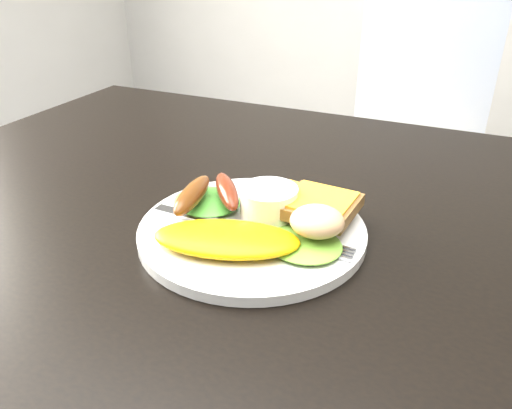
{
  "coord_description": "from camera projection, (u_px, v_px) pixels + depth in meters",
  "views": [
    {
      "loc": [
        0.12,
        -0.45,
        1.03
      ],
      "look_at": [
        -0.07,
        -0.03,
        0.78
      ],
      "focal_mm": 35.0,
      "sensor_mm": 36.0,
      "label": 1
    }
  ],
  "objects": [
    {
      "name": "ramekin",
      "position": [
        269.0,
        203.0,
        0.53
      ],
      "size": [
        0.07,
        0.07,
        0.04
      ],
      "primitive_type": "cylinder",
      "rotation": [
        0.0,
        0.0,
        0.09
      ],
      "color": "white",
      "rests_on": "plate"
    },
    {
      "name": "sausage_b",
      "position": [
        227.0,
        191.0,
        0.55
      ],
      "size": [
        0.07,
        0.08,
        0.02
      ],
      "primitive_type": "ellipsoid",
      "rotation": [
        0.0,
        0.0,
        0.64
      ],
      "color": "#603116",
      "rests_on": "lettuce_left"
    },
    {
      "name": "plate",
      "position": [
        252.0,
        230.0,
        0.52
      ],
      "size": [
        0.24,
        0.24,
        0.01
      ],
      "primitive_type": "cylinder",
      "color": "white",
      "rests_on": "dining_table"
    },
    {
      "name": "fork",
      "position": [
        222.0,
        224.0,
        0.52
      ],
      "size": [
        0.16,
        0.02,
        0.0
      ],
      "primitive_type": "cube",
      "rotation": [
        0.0,
        0.0,
        -0.03
      ],
      "color": "#ADAFB7",
      "rests_on": "plate"
    },
    {
      "name": "omelette",
      "position": [
        227.0,
        239.0,
        0.48
      ],
      "size": [
        0.16,
        0.11,
        0.02
      ],
      "primitive_type": "ellipsoid",
      "rotation": [
        0.0,
        0.0,
        0.29
      ],
      "color": "yellow",
      "rests_on": "plate"
    },
    {
      "name": "lettuce_left",
      "position": [
        207.0,
        201.0,
        0.56
      ],
      "size": [
        0.1,
        0.1,
        0.01
      ],
      "primitive_type": "ellipsoid",
      "rotation": [
        0.0,
        0.0,
        -0.36
      ],
      "color": "#359222",
      "rests_on": "plate"
    },
    {
      "name": "person",
      "position": [
        255.0,
        125.0,
        1.03
      ],
      "size": [
        0.55,
        0.42,
        1.38
      ],
      "primitive_type": "imported",
      "rotation": [
        0.0,
        0.0,
        2.95
      ],
      "color": "navy",
      "rests_on": "ground"
    },
    {
      "name": "dining_chair",
      "position": [
        406.0,
        156.0,
        1.51
      ],
      "size": [
        0.43,
        0.43,
        0.05
      ],
      "primitive_type": "cube",
      "rotation": [
        0.0,
        0.0,
        0.05
      ],
      "color": "tan",
      "rests_on": "ground"
    },
    {
      "name": "lettuce_right",
      "position": [
        303.0,
        243.0,
        0.48
      ],
      "size": [
        0.1,
        0.1,
        0.01
      ],
      "primitive_type": "ellipsoid",
      "rotation": [
        0.0,
        0.0,
        -0.41
      ],
      "color": "#65A032",
      "rests_on": "plate"
    },
    {
      "name": "potato_salad",
      "position": [
        317.0,
        221.0,
        0.48
      ],
      "size": [
        0.06,
        0.06,
        0.03
      ],
      "primitive_type": "ellipsoid",
      "rotation": [
        0.0,
        0.0,
        0.25
      ],
      "color": "beige",
      "rests_on": "lettuce_right"
    },
    {
      "name": "dining_table",
      "position": [
        325.0,
        247.0,
        0.54
      ],
      "size": [
        1.2,
        0.8,
        0.04
      ],
      "primitive_type": "cube",
      "color": "black",
      "rests_on": "ground"
    },
    {
      "name": "toast_b",
      "position": [
        319.0,
        206.0,
        0.52
      ],
      "size": [
        0.08,
        0.08,
        0.01
      ],
      "primitive_type": "cube",
      "rotation": [
        0.0,
        0.0,
        -0.07
      ],
      "color": "brown",
      "rests_on": "toast_a"
    },
    {
      "name": "sausage_a",
      "position": [
        193.0,
        195.0,
        0.54
      ],
      "size": [
        0.04,
        0.09,
        0.02
      ],
      "primitive_type": "ellipsoid",
      "rotation": [
        0.0,
        0.0,
        0.16
      ],
      "color": "brown",
      "rests_on": "lettuce_left"
    },
    {
      "name": "toast_a",
      "position": [
        297.0,
        202.0,
        0.55
      ],
      "size": [
        0.08,
        0.08,
        0.01
      ],
      "primitive_type": "cube",
      "rotation": [
        0.0,
        0.0,
        -0.2
      ],
      "color": "brown",
      "rests_on": "plate"
    }
  ]
}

